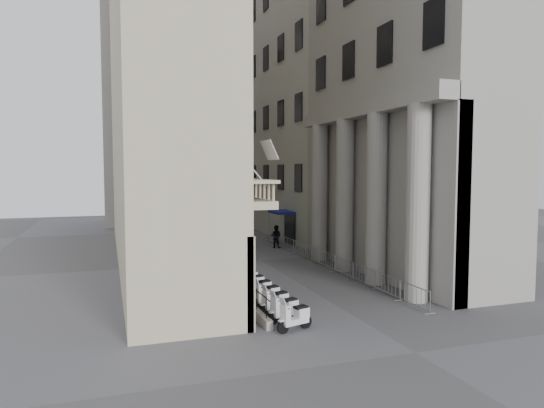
{
  "coord_description": "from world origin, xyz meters",
  "views": [
    {
      "loc": [
        -10.57,
        -14.74,
        6.72
      ],
      "look_at": [
        -0.57,
        14.75,
        4.5
      ],
      "focal_mm": 32.0,
      "sensor_mm": 36.0,
      "label": 1
    }
  ],
  "objects_px": {
    "street_lamp": "(217,189)",
    "pedestrian_b": "(276,236)",
    "pedestrian_a": "(248,235)",
    "info_kiosk": "(209,238)",
    "scooter_0": "(295,331)",
    "security_tent": "(211,223)"
  },
  "relations": [
    {
      "from": "scooter_0",
      "to": "info_kiosk",
      "type": "xyz_separation_m",
      "value": [
        0.62,
        21.13,
        1.02
      ]
    },
    {
      "from": "security_tent",
      "to": "street_lamp",
      "type": "bearing_deg",
      "value": 64.85
    },
    {
      "from": "security_tent",
      "to": "pedestrian_a",
      "type": "bearing_deg",
      "value": 55.99
    },
    {
      "from": "security_tent",
      "to": "pedestrian_b",
      "type": "bearing_deg",
      "value": 33.08
    },
    {
      "from": "scooter_0",
      "to": "street_lamp",
      "type": "bearing_deg",
      "value": -18.33
    },
    {
      "from": "street_lamp",
      "to": "pedestrian_b",
      "type": "xyz_separation_m",
      "value": [
        5.67,
        2.44,
        -4.28
      ]
    },
    {
      "from": "scooter_0",
      "to": "info_kiosk",
      "type": "bearing_deg",
      "value": -18.0
    },
    {
      "from": "street_lamp",
      "to": "pedestrian_b",
      "type": "distance_m",
      "value": 7.51
    },
    {
      "from": "pedestrian_b",
      "to": "street_lamp",
      "type": "bearing_deg",
      "value": 60.01
    },
    {
      "from": "street_lamp",
      "to": "pedestrian_a",
      "type": "relative_size",
      "value": 5.28
    },
    {
      "from": "scooter_0",
      "to": "pedestrian_a",
      "type": "xyz_separation_m",
      "value": [
        4.62,
        23.48,
        0.83
      ]
    },
    {
      "from": "street_lamp",
      "to": "scooter_0",
      "type": "bearing_deg",
      "value": -80.15
    },
    {
      "from": "street_lamp",
      "to": "info_kiosk",
      "type": "xyz_separation_m",
      "value": [
        -0.02,
        3.0,
        -4.23
      ]
    },
    {
      "from": "scooter_0",
      "to": "street_lamp",
      "type": "distance_m",
      "value": 18.89
    },
    {
      "from": "pedestrian_a",
      "to": "scooter_0",
      "type": "bearing_deg",
      "value": 78.3
    },
    {
      "from": "scooter_0",
      "to": "info_kiosk",
      "type": "distance_m",
      "value": 21.17
    },
    {
      "from": "security_tent",
      "to": "pedestrian_a",
      "type": "height_order",
      "value": "security_tent"
    },
    {
      "from": "scooter_0",
      "to": "info_kiosk",
      "type": "height_order",
      "value": "info_kiosk"
    },
    {
      "from": "info_kiosk",
      "to": "pedestrian_b",
      "type": "xyz_separation_m",
      "value": [
        5.69,
        -0.56,
        -0.05
      ]
    },
    {
      "from": "street_lamp",
      "to": "info_kiosk",
      "type": "bearing_deg",
      "value": 102.19
    },
    {
      "from": "security_tent",
      "to": "street_lamp",
      "type": "height_order",
      "value": "street_lamp"
    },
    {
      "from": "street_lamp",
      "to": "info_kiosk",
      "type": "height_order",
      "value": "street_lamp"
    }
  ]
}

